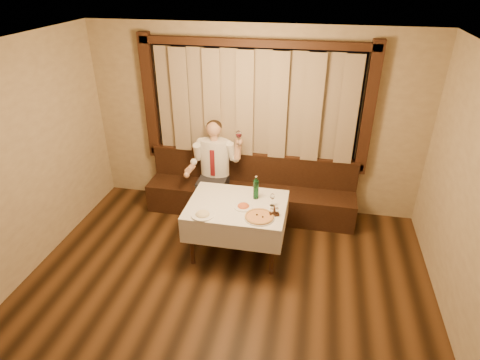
% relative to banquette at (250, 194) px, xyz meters
% --- Properties ---
extents(room, '(5.01, 6.01, 2.81)m').
position_rel_banquette_xyz_m(room, '(-0.00, -1.75, 1.19)').
color(room, black).
rests_on(room, ground).
extents(banquette, '(3.20, 0.61, 0.94)m').
position_rel_banquette_xyz_m(banquette, '(0.00, 0.00, 0.00)').
color(banquette, black).
rests_on(banquette, ground).
extents(dining_table, '(1.27, 0.97, 0.76)m').
position_rel_banquette_xyz_m(dining_table, '(0.00, -1.02, 0.34)').
color(dining_table, black).
rests_on(dining_table, ground).
extents(pizza, '(0.38, 0.38, 0.04)m').
position_rel_banquette_xyz_m(pizza, '(0.33, -1.29, 0.46)').
color(pizza, white).
rests_on(pizza, dining_table).
extents(pasta_red, '(0.25, 0.25, 0.08)m').
position_rel_banquette_xyz_m(pasta_red, '(0.10, -1.09, 0.48)').
color(pasta_red, white).
rests_on(pasta_red, dining_table).
extents(pasta_cream, '(0.29, 0.29, 0.10)m').
position_rel_banquette_xyz_m(pasta_cream, '(-0.36, -1.37, 0.49)').
color(pasta_cream, white).
rests_on(pasta_cream, dining_table).
extents(green_bottle, '(0.07, 0.07, 0.33)m').
position_rel_banquette_xyz_m(green_bottle, '(0.22, -0.84, 0.59)').
color(green_bottle, '#114F28').
rests_on(green_bottle, dining_table).
extents(table_wine_glass, '(0.07, 0.07, 0.18)m').
position_rel_banquette_xyz_m(table_wine_glass, '(0.45, -0.98, 0.57)').
color(table_wine_glass, white).
rests_on(table_wine_glass, dining_table).
extents(cruet_caddy, '(0.13, 0.09, 0.13)m').
position_rel_banquette_xyz_m(cruet_caddy, '(0.50, -1.20, 0.49)').
color(cruet_caddy, black).
rests_on(cruet_caddy, dining_table).
extents(seated_man, '(0.83, 0.62, 1.48)m').
position_rel_banquette_xyz_m(seated_man, '(-0.55, -0.09, 0.54)').
color(seated_man, black).
rests_on(seated_man, ground).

